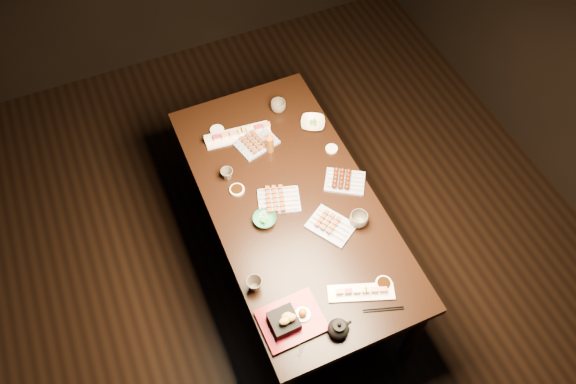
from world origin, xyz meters
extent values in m
plane|color=black|center=(0.00, 0.00, 0.00)|extent=(5.00, 5.00, 0.00)
cube|color=black|center=(-0.02, 0.24, 0.38)|extent=(1.29, 1.96, 0.75)
imported|color=#287A52|center=(-0.21, 0.18, 0.77)|extent=(0.15, 0.15, 0.04)
imported|color=beige|center=(0.32, 0.70, 0.77)|extent=(0.20, 0.20, 0.04)
imported|color=#4E453B|center=(-0.41, -0.17, 0.79)|extent=(0.11, 0.11, 0.08)
imported|color=#4E453B|center=(0.25, -0.04, 0.79)|extent=(0.13, 0.13, 0.08)
imported|color=#4E453B|center=(-0.30, 0.54, 0.78)|extent=(0.09, 0.09, 0.07)
imported|color=#4E453B|center=(0.17, 0.90, 0.79)|extent=(0.11, 0.11, 0.08)
cylinder|color=brown|center=(0.00, 0.62, 0.83)|extent=(0.05, 0.05, 0.15)
cylinder|color=white|center=(-0.28, 0.43, 0.76)|extent=(0.12, 0.12, 0.02)
cylinder|color=white|center=(0.34, 0.48, 0.76)|extent=(0.09, 0.09, 0.01)
cylinder|color=white|center=(0.20, -0.41, 0.76)|extent=(0.12, 0.12, 0.01)
cylinder|color=white|center=(-0.24, 0.89, 0.76)|extent=(0.11, 0.11, 0.02)
camera|label=1|loc=(-0.72, -1.31, 3.39)|focal=35.00mm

